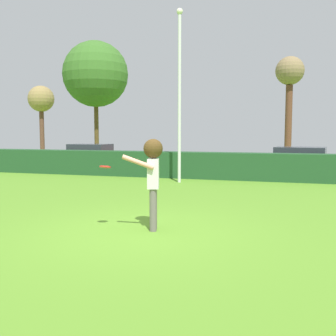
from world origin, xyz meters
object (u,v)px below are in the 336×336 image
object	(u,v)px
lamppost	(179,88)
birch_tree	(96,74)
person	(153,170)
frisbee	(105,167)
maple_tree	(290,78)
parked_car_green	(300,159)
parked_car_red	(90,154)
bare_elm_tree	(41,101)

from	to	relation	value
lamppost	birch_tree	distance (m)	12.11
person	frisbee	xyz separation A→B (m)	(-0.85, -0.36, 0.08)
person	maple_tree	distance (m)	19.29
parked_car_green	lamppost	bearing A→B (deg)	-134.88
frisbee	parked_car_red	xyz separation A→B (m)	(-7.46, 13.38, -0.58)
person	parked_car_green	xyz separation A→B (m)	(3.08, 11.87, -0.50)
maple_tree	parked_car_green	bearing A→B (deg)	-85.28
person	birch_tree	bearing A→B (deg)	120.50
parked_car_red	birch_tree	world-z (taller)	birch_tree
lamppost	maple_tree	bearing A→B (deg)	70.72
parked_car_red	parked_car_green	distance (m)	11.46
parked_car_green	maple_tree	xyz separation A→B (m)	(-0.56, 6.81, 4.58)
lamppost	parked_car_green	distance (m)	7.06
frisbee	lamppost	distance (m)	8.03
frisbee	maple_tree	size ratio (longest dim) A/B	0.03
lamppost	bare_elm_tree	size ratio (longest dim) A/B	1.22
person	parked_car_red	size ratio (longest dim) A/B	0.43
parked_car_green	bare_elm_tree	distance (m)	19.64
frisbee	maple_tree	bearing A→B (deg)	79.95
person	lamppost	world-z (taller)	lamppost
person	lamppost	xyz separation A→B (m)	(-1.46, 7.31, 2.39)
lamppost	birch_tree	xyz separation A→B (m)	(-8.04, 8.82, 2.06)
frisbee	bare_elm_tree	distance (m)	23.67
lamppost	parked_car_green	world-z (taller)	lamppost
parked_car_green	birch_tree	distance (m)	14.18
parked_car_green	bare_elm_tree	bearing A→B (deg)	160.59
maple_tree	lamppost	bearing A→B (deg)	-109.28
frisbee	person	bearing A→B (deg)	22.74
birch_tree	maple_tree	world-z (taller)	birch_tree
person	bare_elm_tree	xyz separation A→B (m)	(-15.13, 18.28, 3.07)
person	parked_car_red	distance (m)	15.46
maple_tree	bare_elm_tree	bearing A→B (deg)	-178.72
person	lamppost	distance (m)	7.82
lamppost	parked_car_red	xyz separation A→B (m)	(-6.86, 5.71, -2.90)
parked_car_red	maple_tree	world-z (taller)	maple_tree
frisbee	lamppost	size ratio (longest dim) A/B	0.03
birch_tree	maple_tree	xyz separation A→B (m)	(12.02, 2.56, -0.37)
lamppost	parked_car_red	world-z (taller)	lamppost
birch_tree	frisbee	bearing A→B (deg)	-62.32
birch_tree	maple_tree	bearing A→B (deg)	12.01
lamppost	maple_tree	xyz separation A→B (m)	(3.98, 11.37, 1.68)
lamppost	parked_car_red	distance (m)	9.38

